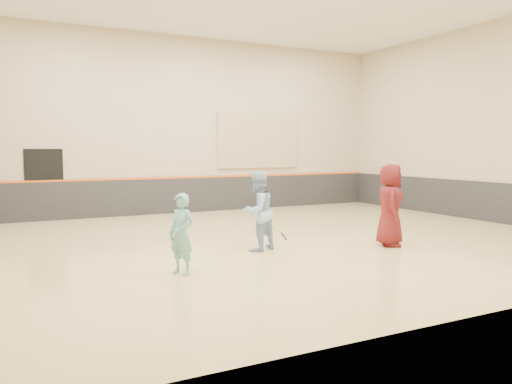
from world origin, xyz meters
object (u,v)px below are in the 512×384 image
girl (182,234)px  instructor (258,211)px  young_man (390,205)px  spare_racket (217,220)px

girl → instructor: bearing=91.2°
instructor → young_man: size_ratio=0.92×
girl → instructor: (2.13, 1.22, 0.14)m
young_man → spare_racket: (-2.13, 5.10, -0.86)m
instructor → girl: bearing=8.2°
spare_racket → girl: bearing=-118.2°
instructor → young_man: (2.91, -0.89, 0.08)m
girl → spare_racket: 6.19m
instructor → young_man: 3.04m
girl → spare_racket: size_ratio=1.90×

